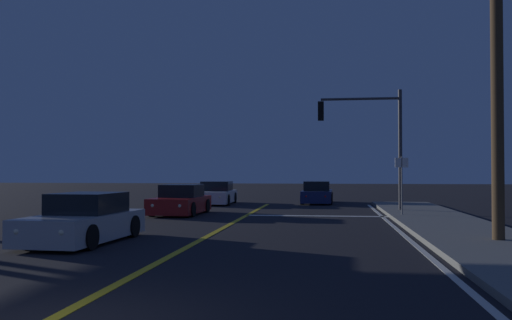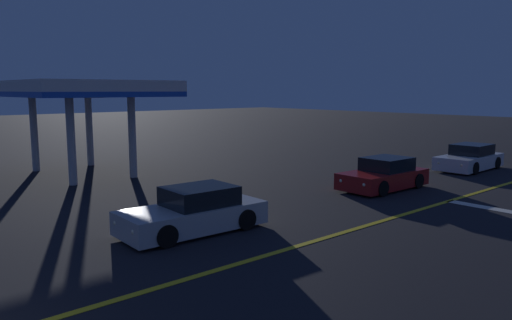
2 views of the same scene
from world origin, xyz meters
name	(u,v)px [view 2 (image 2 of 2)]	position (x,y,z in m)	size (l,w,h in m)	color
lane_line_center	(304,244)	(0.00, 9.54, 0.01)	(0.20, 32.45, 0.01)	gold
car_far_approaching_silver	(194,212)	(-3.04, 8.01, 0.58)	(2.06, 4.45, 1.34)	#B2B5BA
car_distant_tail_red	(384,175)	(-3.04, 17.73, 0.58)	(2.04, 4.21, 1.34)	maroon
car_lead_oncoming_white	(470,159)	(-3.05, 25.57, 0.58)	(2.11, 4.52, 1.34)	silver
gas_station_canopy	(79,91)	(-15.22, 9.52, 4.15)	(9.24, 6.53, 4.62)	silver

